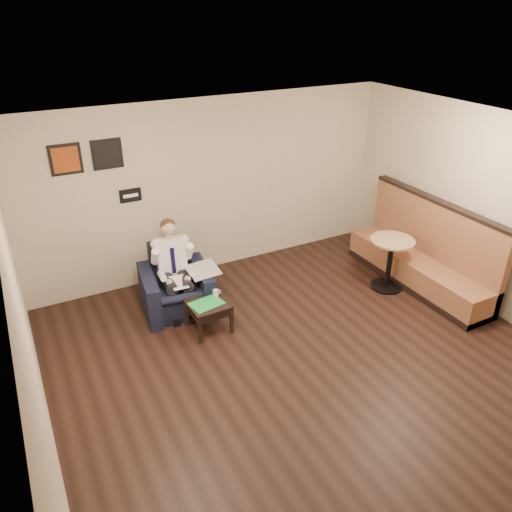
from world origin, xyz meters
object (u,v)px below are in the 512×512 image
coffee_mug (216,293)px  banquette (421,246)px  green_folder (207,304)px  smartphone (206,296)px  seated_man (177,275)px  cafe_table (389,264)px  side_table (209,316)px  armchair (176,281)px

coffee_mug → banquette: banquette is taller
green_folder → smartphone: (0.07, 0.17, -0.00)m
seated_man → cafe_table: bearing=-7.5°
smartphone → coffee_mug: bearing=-7.1°
smartphone → cafe_table: 2.91m
side_table → coffee_mug: coffee_mug is taller
coffee_mug → banquette: (3.24, -0.51, 0.20)m
green_folder → coffee_mug: coffee_mug is taller
armchair → smartphone: bearing=-57.3°
armchair → cafe_table: armchair is taller
armchair → banquette: 3.77m
coffee_mug → seated_man: bearing=131.3°
armchair → seated_man: (-0.02, -0.12, 0.17)m
coffee_mug → cafe_table: (2.75, -0.39, -0.05)m
side_table → cafe_table: (2.92, -0.27, 0.20)m
side_table → coffee_mug: 0.33m
green_folder → coffee_mug: bearing=35.7°
seated_man → green_folder: 0.65m
side_table → cafe_table: size_ratio=0.62×
armchair → side_table: armchair is taller
armchair → smartphone: 0.59m
side_table → seated_man: bearing=111.7°
side_table → green_folder: 0.22m
seated_man → coffee_mug: (0.39, -0.44, -0.16)m
side_table → smartphone: (0.04, 0.15, 0.22)m
seated_man → cafe_table: 3.26m
seated_man → banquette: 3.75m
seated_man → side_table: size_ratio=2.44×
cafe_table → smartphone: bearing=171.6°
armchair → banquette: (3.61, -1.08, 0.21)m
banquette → seated_man: bearing=165.2°
banquette → cafe_table: banquette is taller
armchair → cafe_table: size_ratio=1.15×
seated_man → cafe_table: size_ratio=1.52×
seated_man → smartphone: (0.27, -0.41, -0.20)m
armchair → banquette: banquette is taller
banquette → cafe_table: size_ratio=3.15×
coffee_mug → smartphone: coffee_mug is taller
coffee_mug → smartphone: bearing=164.9°
side_table → smartphone: smartphone is taller
armchair → coffee_mug: bearing=-49.0°
side_table → green_folder: bearing=-144.3°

